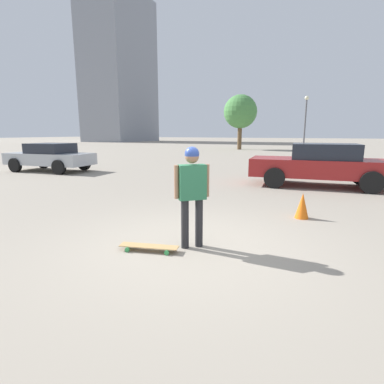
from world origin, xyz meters
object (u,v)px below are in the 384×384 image
Objects in this scene: car_parked_far at (50,157)px; traffic_cone at (302,206)px; car_parked_near at (321,164)px; person at (192,187)px; skateboard at (149,247)px.

car_parked_far reaches higher than traffic_cone.
traffic_cone is at bearing 82.12° from car_parked_near.
car_parked_near is at bearing 178.90° from car_parked_far.
person reaches higher than skateboard.
skateboard is at bearing 68.05° from car_parked_near.
person is at bearing -154.96° from skateboard.
car_parked_near is at bearing 176.27° from traffic_cone.
person is at bearing -31.41° from traffic_cone.
traffic_cone reaches higher than skateboard.
car_parked_near is (-7.46, 2.40, 0.71)m from skateboard.
person is 12.14m from car_parked_far.
skateboard is 3.63m from traffic_cone.
person is 3.05m from traffic_cone.
traffic_cone is (4.50, -0.29, -0.50)m from car_parked_near.
car_parked_far is (-6.80, -9.77, 0.64)m from skateboard.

